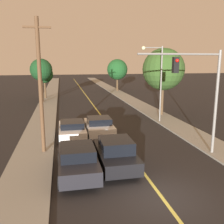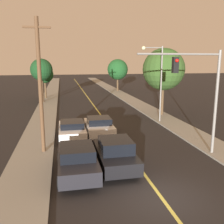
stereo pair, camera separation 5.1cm
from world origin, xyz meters
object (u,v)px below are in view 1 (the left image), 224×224
streetlamp_right (156,74)px  tree_left_far (44,75)px  tree_left_near (41,70)px  car_near_lane_second (99,126)px  traffic_signal_mast (200,85)px  utility_pole_left (40,85)px  tree_right_near (163,69)px  car_outer_lane_second (72,129)px  car_near_lane_front (116,153)px  car_outer_lane_front (78,159)px  tree_right_far (117,70)px

streetlamp_right → tree_left_far: streetlamp_right is taller
tree_left_near → tree_left_far: tree_left_near is taller
car_near_lane_second → traffic_signal_mast: size_ratio=0.63×
utility_pole_left → tree_right_near: utility_pole_left is taller
car_outer_lane_second → traffic_signal_mast: 9.71m
car_near_lane_front → tree_left_near: size_ratio=0.71×
car_near_lane_second → tree_right_near: 10.74m
car_outer_lane_front → traffic_signal_mast: 8.28m
car_near_lane_second → tree_left_far: bearing=103.8°
car_near_lane_second → streetlamp_right: size_ratio=0.57×
car_outer_lane_front → tree_left_near: (-3.32, 23.94, 3.73)m
tree_left_far → tree_left_near: bearing=-92.4°
car_outer_lane_front → utility_pole_left: 5.35m
car_outer_lane_front → streetlamp_right: 13.20m
utility_pole_left → tree_right_far: 33.31m
tree_right_near → traffic_signal_mast: bearing=-102.4°
tree_right_near → tree_left_near: bearing=139.2°
tree_left_far → tree_right_far: (13.05, 6.94, 0.43)m
car_outer_lane_front → streetlamp_right: size_ratio=0.66×
car_near_lane_front → streetlamp_right: 11.76m
utility_pole_left → tree_left_far: utility_pole_left is taller
traffic_signal_mast → tree_left_far: traffic_signal_mast is taller
car_outer_lane_front → car_near_lane_front: bearing=9.6°
car_outer_lane_second → utility_pole_left: utility_pole_left is taller
car_outer_lane_front → traffic_signal_mast: (7.36, 1.21, 3.60)m
car_near_lane_second → tree_left_near: size_ratio=0.66×
car_near_lane_front → tree_left_far: tree_left_far is taller
car_near_lane_second → tree_left_far: (-5.24, 21.27, 2.94)m
car_near_lane_front → utility_pole_left: utility_pole_left is taller
car_outer_lane_second → car_near_lane_front: bearing=-70.9°
streetlamp_right → tree_right_far: streetlamp_right is taller
car_outer_lane_front → streetlamp_right: streetlamp_right is taller
car_near_lane_second → traffic_signal_mast: traffic_signal_mast is taller
car_outer_lane_front → traffic_signal_mast: size_ratio=0.73×
traffic_signal_mast → car_outer_lane_front: bearing=-170.7°
traffic_signal_mast → streetlamp_right: (0.64, 8.57, 0.23)m
car_near_lane_front → traffic_signal_mast: (5.28, 0.85, 3.56)m
car_near_lane_front → car_near_lane_second: (-0.00, 6.07, -0.06)m
utility_pole_left → streetlamp_right: bearing=32.4°
car_outer_lane_front → tree_left_near: bearing=97.9°
car_near_lane_second → car_outer_lane_front: (-2.08, -6.42, 0.03)m
tree_right_near → tree_right_far: (0.03, 22.06, -0.76)m
car_near_lane_second → tree_right_near: bearing=38.3°
car_near_lane_front → tree_right_far: (7.81, 34.27, 3.31)m
car_near_lane_second → streetlamp_right: bearing=29.5°
streetlamp_right → tree_right_near: 3.37m
tree_left_near → tree_left_far: bearing=87.6°
traffic_signal_mast → utility_pole_left: (-9.29, 2.28, -0.03)m
car_outer_lane_front → car_near_lane_second: bearing=72.0°
car_near_lane_front → utility_pole_left: size_ratio=0.52×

